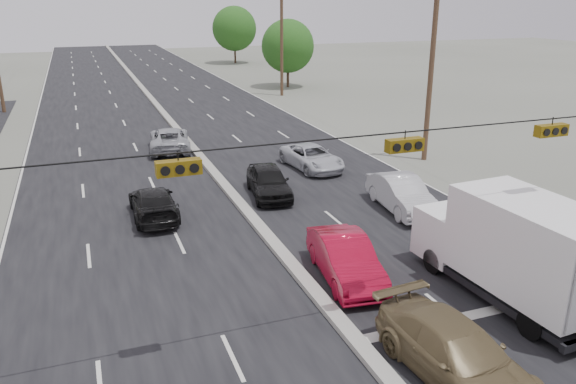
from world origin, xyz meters
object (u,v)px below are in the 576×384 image
(utility_pole_right_b, at_px, (431,73))
(queue_car_b, at_px, (402,194))
(oncoming_near, at_px, (153,203))
(utility_pole_right_c, at_px, (282,42))
(tree_right_far, at_px, (234,29))
(tan_sedan, at_px, (457,354))
(box_truck, at_px, (513,248))
(oncoming_far, at_px, (169,139))
(queue_car_c, at_px, (312,158))
(red_sedan, at_px, (345,259))
(tree_right_mid, at_px, (288,46))
(queue_car_a, at_px, (269,182))

(utility_pole_right_b, bearing_deg, queue_car_b, -129.97)
(queue_car_b, height_order, oncoming_near, queue_car_b)
(utility_pole_right_c, relative_size, oncoming_near, 2.18)
(tree_right_far, height_order, tan_sedan, tree_right_far)
(tree_right_far, height_order, box_truck, tree_right_far)
(box_truck, xyz_separation_m, oncoming_near, (-9.63, 11.10, -1.12))
(tree_right_far, bearing_deg, oncoming_far, -110.11)
(utility_pole_right_b, bearing_deg, utility_pole_right_c, 90.00)
(queue_car_b, height_order, queue_car_c, queue_car_b)
(queue_car_b, xyz_separation_m, oncoming_near, (-10.65, 3.03, -0.11))
(utility_pole_right_c, height_order, queue_car_b, utility_pole_right_c)
(box_truck, xyz_separation_m, queue_car_c, (-0.23, 15.59, -1.13))
(tree_right_far, xyz_separation_m, red_sedan, (-14.60, -66.99, -4.20))
(utility_pole_right_b, xyz_separation_m, tree_right_mid, (2.50, 30.00, -0.77))
(tan_sedan, distance_m, red_sedan, 5.83)
(oncoming_far, bearing_deg, queue_car_c, 142.92)
(queue_car_b, bearing_deg, tan_sedan, -109.10)
(tree_right_far, height_order, oncoming_near, tree_right_far)
(box_truck, height_order, queue_car_c, box_truck)
(oncoming_far, bearing_deg, tree_right_mid, -118.05)
(red_sedan, relative_size, oncoming_near, 1.00)
(utility_pole_right_b, distance_m, utility_pole_right_c, 25.00)
(queue_car_a, height_order, queue_car_c, queue_car_a)
(utility_pole_right_b, distance_m, tree_right_mid, 30.11)
(utility_pole_right_b, xyz_separation_m, tan_sedan, (-10.87, -17.82, -4.37))
(box_truck, xyz_separation_m, queue_car_b, (1.01, 8.08, -1.01))
(queue_car_c, bearing_deg, utility_pole_right_c, 67.90)
(tree_right_far, xyz_separation_m, queue_car_b, (-9.30, -61.92, -4.18))
(tree_right_mid, distance_m, box_truck, 46.02)
(queue_car_c, bearing_deg, utility_pole_right_b, -10.80)
(red_sedan, height_order, oncoming_near, red_sedan)
(utility_pole_right_b, bearing_deg, tree_right_mid, 85.24)
(utility_pole_right_c, height_order, queue_car_a, utility_pole_right_c)
(utility_pole_right_c, relative_size, queue_car_a, 2.28)
(red_sedan, bearing_deg, utility_pole_right_c, 80.81)
(box_truck, relative_size, queue_car_b, 1.49)
(queue_car_b, bearing_deg, queue_car_c, 105.25)
(box_truck, bearing_deg, queue_car_b, 79.80)
(queue_car_c, xyz_separation_m, oncoming_near, (-9.40, -4.48, 0.01))
(tree_right_mid, relative_size, tan_sedan, 1.41)
(utility_pole_right_b, distance_m, red_sedan, 16.91)
(utility_pole_right_b, bearing_deg, tan_sedan, -121.38)
(utility_pole_right_b, xyz_separation_m, queue_car_b, (-5.80, -6.92, -4.33))
(box_truck, xyz_separation_m, red_sedan, (-4.29, 3.00, -1.03))
(tan_sedan, bearing_deg, tree_right_mid, 69.32)
(queue_car_c, bearing_deg, tree_right_mid, 66.02)
(queue_car_b, bearing_deg, tree_right_far, 87.29)
(tree_right_far, distance_m, oncoming_near, 62.33)
(tree_right_mid, bearing_deg, oncoming_near, -119.20)
(tan_sedan, xyz_separation_m, oncoming_far, (-3.03, 25.29, -0.02))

